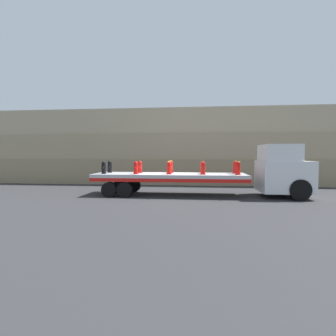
{
  "coord_description": "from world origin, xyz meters",
  "views": [
    {
      "loc": [
        1.54,
        -15.41,
        2.36
      ],
      "look_at": [
        -0.12,
        0.0,
        1.61
      ],
      "focal_mm": 28.0,
      "sensor_mm": 36.0,
      "label": 1
    }
  ],
  "objects_px": {
    "fire_hydrant_black_near_0": "(104,168)",
    "fire_hydrant_red_far_4": "(235,168)",
    "fire_hydrant_red_near_2": "(169,168)",
    "fire_hydrant_red_far_1": "(140,167)",
    "fire_hydrant_red_near_1": "(136,168)",
    "fire_hydrant_red_far_3": "(203,167)",
    "flatbed_trailer": "(162,177)",
    "fire_hydrant_red_far_2": "(171,167)",
    "fire_hydrant_red_near_3": "(203,168)",
    "fire_hydrant_black_far_0": "(110,167)",
    "fire_hydrant_red_near_4": "(238,168)",
    "truck_cab": "(284,171)"
  },
  "relations": [
    {
      "from": "fire_hydrant_red_far_2",
      "to": "fire_hydrant_red_near_3",
      "type": "relative_size",
      "value": 1.0
    },
    {
      "from": "fire_hydrant_red_near_1",
      "to": "fire_hydrant_red_far_2",
      "type": "height_order",
      "value": "same"
    },
    {
      "from": "fire_hydrant_black_far_0",
      "to": "fire_hydrant_red_far_3",
      "type": "height_order",
      "value": "same"
    },
    {
      "from": "fire_hydrant_red_far_3",
      "to": "fire_hydrant_red_near_4",
      "type": "height_order",
      "value": "same"
    },
    {
      "from": "fire_hydrant_red_near_1",
      "to": "fire_hydrant_red_near_3",
      "type": "relative_size",
      "value": 1.0
    },
    {
      "from": "fire_hydrant_red_near_1",
      "to": "fire_hydrant_red_near_2",
      "type": "height_order",
      "value": "same"
    },
    {
      "from": "fire_hydrant_red_far_1",
      "to": "fire_hydrant_red_near_4",
      "type": "xyz_separation_m",
      "value": [
        5.79,
        -1.09,
        0.0
      ]
    },
    {
      "from": "fire_hydrant_red_near_2",
      "to": "fire_hydrant_red_far_3",
      "type": "relative_size",
      "value": 1.0
    },
    {
      "from": "fire_hydrant_red_near_3",
      "to": "fire_hydrant_red_far_3",
      "type": "xyz_separation_m",
      "value": [
        0.0,
        1.09,
        0.0
      ]
    },
    {
      "from": "flatbed_trailer",
      "to": "fire_hydrant_red_far_2",
      "type": "xyz_separation_m",
      "value": [
        0.47,
        0.54,
        0.59
      ]
    },
    {
      "from": "flatbed_trailer",
      "to": "fire_hydrant_red_far_2",
      "type": "distance_m",
      "value": 0.93
    },
    {
      "from": "fire_hydrant_red_far_1",
      "to": "fire_hydrant_red_near_3",
      "type": "relative_size",
      "value": 1.0
    },
    {
      "from": "fire_hydrant_black_near_0",
      "to": "fire_hydrant_red_near_1",
      "type": "distance_m",
      "value": 1.93
    },
    {
      "from": "fire_hydrant_red_near_2",
      "to": "fire_hydrant_red_far_3",
      "type": "distance_m",
      "value": 2.22
    },
    {
      "from": "fire_hydrant_black_near_0",
      "to": "fire_hydrant_red_far_2",
      "type": "distance_m",
      "value": 4.01
    },
    {
      "from": "fire_hydrant_red_near_4",
      "to": "fire_hydrant_red_far_4",
      "type": "distance_m",
      "value": 1.09
    },
    {
      "from": "flatbed_trailer",
      "to": "fire_hydrant_red_near_1",
      "type": "distance_m",
      "value": 1.67
    },
    {
      "from": "truck_cab",
      "to": "fire_hydrant_red_near_3",
      "type": "xyz_separation_m",
      "value": [
        -4.58,
        -0.54,
        0.16
      ]
    },
    {
      "from": "fire_hydrant_red_near_2",
      "to": "fire_hydrant_red_far_1",
      "type": "bearing_deg",
      "value": 150.67
    },
    {
      "from": "fire_hydrant_red_far_1",
      "to": "fire_hydrant_black_near_0",
      "type": "bearing_deg",
      "value": -150.67
    },
    {
      "from": "fire_hydrant_red_near_1",
      "to": "fire_hydrant_red_far_2",
      "type": "xyz_separation_m",
      "value": [
        1.93,
        1.09,
        0.0
      ]
    },
    {
      "from": "truck_cab",
      "to": "fire_hydrant_black_near_0",
      "type": "relative_size",
      "value": 4.0
    },
    {
      "from": "fire_hydrant_red_far_3",
      "to": "fire_hydrant_red_far_4",
      "type": "xyz_separation_m",
      "value": [
        1.93,
        0.0,
        0.0
      ]
    },
    {
      "from": "fire_hydrant_red_near_4",
      "to": "flatbed_trailer",
      "type": "bearing_deg",
      "value": 172.86
    },
    {
      "from": "truck_cab",
      "to": "fire_hydrant_red_far_3",
      "type": "distance_m",
      "value": 4.62
    },
    {
      "from": "truck_cab",
      "to": "fire_hydrant_red_far_3",
      "type": "xyz_separation_m",
      "value": [
        -4.58,
        0.54,
        0.16
      ]
    },
    {
      "from": "fire_hydrant_red_far_2",
      "to": "fire_hydrant_red_far_3",
      "type": "relative_size",
      "value": 1.0
    },
    {
      "from": "fire_hydrant_black_near_0",
      "to": "fire_hydrant_red_far_4",
      "type": "relative_size",
      "value": 1.0
    },
    {
      "from": "truck_cab",
      "to": "fire_hydrant_red_near_1",
      "type": "height_order",
      "value": "truck_cab"
    },
    {
      "from": "fire_hydrant_red_near_1",
      "to": "fire_hydrant_red_near_3",
      "type": "distance_m",
      "value": 3.86
    },
    {
      "from": "fire_hydrant_black_near_0",
      "to": "fire_hydrant_red_near_1",
      "type": "xyz_separation_m",
      "value": [
        1.93,
        0.0,
        0.0
      ]
    },
    {
      "from": "fire_hydrant_red_near_1",
      "to": "fire_hydrant_red_far_4",
      "type": "bearing_deg",
      "value": 10.61
    },
    {
      "from": "flatbed_trailer",
      "to": "fire_hydrant_black_near_0",
      "type": "xyz_separation_m",
      "value": [
        -3.39,
        -0.54,
        0.59
      ]
    },
    {
      "from": "truck_cab",
      "to": "fire_hydrant_red_far_1",
      "type": "distance_m",
      "value": 8.47
    },
    {
      "from": "fire_hydrant_black_near_0",
      "to": "fire_hydrant_red_near_2",
      "type": "bearing_deg",
      "value": 0.0
    },
    {
      "from": "fire_hydrant_black_far_0",
      "to": "fire_hydrant_red_near_2",
      "type": "bearing_deg",
      "value": -15.69
    },
    {
      "from": "fire_hydrant_red_far_1",
      "to": "fire_hydrant_red_near_4",
      "type": "height_order",
      "value": "same"
    },
    {
      "from": "fire_hydrant_black_far_0",
      "to": "fire_hydrant_red_far_1",
      "type": "height_order",
      "value": "same"
    },
    {
      "from": "fire_hydrant_red_near_1",
      "to": "fire_hydrant_red_far_3",
      "type": "height_order",
      "value": "same"
    },
    {
      "from": "fire_hydrant_black_near_0",
      "to": "fire_hydrant_red_far_3",
      "type": "xyz_separation_m",
      "value": [
        5.79,
        1.09,
        0.0
      ]
    },
    {
      "from": "fire_hydrant_red_near_3",
      "to": "fire_hydrant_red_far_4",
      "type": "xyz_separation_m",
      "value": [
        1.93,
        1.09,
        0.0
      ]
    },
    {
      "from": "fire_hydrant_red_far_2",
      "to": "fire_hydrant_red_far_3",
      "type": "xyz_separation_m",
      "value": [
        1.93,
        0.0,
        0.0
      ]
    },
    {
      "from": "fire_hydrant_black_far_0",
      "to": "fire_hydrant_red_far_4",
      "type": "distance_m",
      "value": 7.73
    },
    {
      "from": "truck_cab",
      "to": "flatbed_trailer",
      "type": "relative_size",
      "value": 0.33
    },
    {
      "from": "fire_hydrant_black_near_0",
      "to": "fire_hydrant_black_far_0",
      "type": "bearing_deg",
      "value": 90.0
    },
    {
      "from": "truck_cab",
      "to": "fire_hydrant_black_far_0",
      "type": "distance_m",
      "value": 10.39
    },
    {
      "from": "flatbed_trailer",
      "to": "fire_hydrant_red_far_4",
      "type": "height_order",
      "value": "fire_hydrant_red_far_4"
    },
    {
      "from": "fire_hydrant_red_near_3",
      "to": "fire_hydrant_red_far_3",
      "type": "distance_m",
      "value": 1.09
    },
    {
      "from": "truck_cab",
      "to": "fire_hydrant_red_near_1",
      "type": "xyz_separation_m",
      "value": [
        -8.45,
        -0.54,
        0.16
      ]
    },
    {
      "from": "truck_cab",
      "to": "fire_hydrant_red_far_1",
      "type": "bearing_deg",
      "value": 176.32
    }
  ]
}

